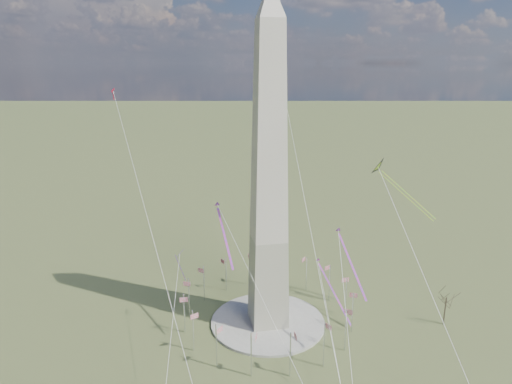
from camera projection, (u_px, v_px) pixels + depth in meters
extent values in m
plane|color=#405128|center=(268.00, 323.00, 144.63)|extent=(2000.00, 2000.00, 0.00)
cylinder|color=#A9A59A|center=(268.00, 322.00, 144.53)|extent=(36.00, 36.00, 0.80)
cylinder|color=white|center=(346.00, 297.00, 147.82)|extent=(0.36, 0.36, 13.00)
cube|color=red|center=(345.00, 280.00, 147.61)|extent=(2.40, 0.08, 1.50)
cylinder|color=white|center=(329.00, 283.00, 156.83)|extent=(0.36, 0.36, 13.00)
cube|color=red|center=(328.00, 268.00, 156.43)|extent=(2.25, 0.99, 1.50)
cylinder|color=white|center=(306.00, 274.00, 163.71)|extent=(0.36, 0.36, 13.00)
cube|color=red|center=(304.00, 260.00, 162.96)|extent=(1.75, 1.75, 1.50)
cylinder|color=white|center=(280.00, 269.00, 167.42)|extent=(0.36, 0.36, 13.00)
cube|color=red|center=(276.00, 256.00, 166.22)|extent=(0.99, 2.25, 1.50)
cylinder|color=white|center=(252.00, 269.00, 167.39)|extent=(0.36, 0.36, 13.00)
cube|color=red|center=(249.00, 256.00, 165.70)|extent=(0.08, 2.40, 1.50)
cylinder|color=white|center=(226.00, 274.00, 163.63)|extent=(0.36, 0.36, 13.00)
cube|color=red|center=(223.00, 261.00, 161.49)|extent=(0.99, 2.25, 1.50)
cylinder|color=white|center=(204.00, 283.00, 156.70)|extent=(0.36, 0.36, 13.00)
cube|color=red|center=(201.00, 271.00, 154.22)|extent=(1.75, 1.75, 1.50)
cylinder|color=white|center=(189.00, 297.00, 147.67)|extent=(0.36, 0.36, 13.00)
cube|color=red|center=(187.00, 284.00, 145.01)|extent=(2.25, 0.99, 1.50)
cylinder|color=white|center=(184.00, 313.00, 137.91)|extent=(0.36, 0.36, 13.00)
cube|color=red|center=(184.00, 300.00, 135.24)|extent=(2.40, 0.08, 1.50)
cylinder|color=white|center=(193.00, 331.00, 128.90)|extent=(0.36, 0.36, 13.00)
cube|color=red|center=(194.00, 316.00, 126.42)|extent=(2.25, 0.99, 1.50)
cylinder|color=white|center=(216.00, 346.00, 122.02)|extent=(0.36, 0.36, 13.00)
cube|color=red|center=(220.00, 330.00, 119.89)|extent=(1.75, 1.75, 1.50)
cylinder|color=white|center=(251.00, 355.00, 118.31)|extent=(0.36, 0.36, 13.00)
cube|color=red|center=(256.00, 337.00, 116.63)|extent=(0.99, 2.25, 1.50)
cylinder|color=white|center=(290.00, 355.00, 118.34)|extent=(0.36, 0.36, 13.00)
cube|color=red|center=(296.00, 336.00, 117.15)|extent=(0.08, 2.40, 1.50)
cylinder|color=white|center=(324.00, 346.00, 122.10)|extent=(0.36, 0.36, 13.00)
cube|color=red|center=(329.00, 327.00, 121.36)|extent=(0.99, 2.25, 1.50)
cylinder|color=white|center=(346.00, 331.00, 129.03)|extent=(0.36, 0.36, 13.00)
cube|color=red|center=(348.00, 312.00, 128.63)|extent=(1.75, 1.75, 1.50)
cylinder|color=white|center=(352.00, 313.00, 138.06)|extent=(0.36, 0.36, 13.00)
cube|color=red|center=(353.00, 295.00, 137.84)|extent=(2.25, 0.99, 1.50)
cylinder|color=#433528|center=(445.00, 311.00, 142.77)|extent=(0.41, 0.41, 9.42)
cube|color=#E2A70B|center=(408.00, 194.00, 142.83)|extent=(12.65, 13.75, 12.79)
cube|color=#E2A70B|center=(406.00, 196.00, 141.01)|extent=(12.65, 13.75, 12.79)
cube|color=#36176A|center=(180.00, 254.00, 136.58)|extent=(2.73, 3.72, 2.81)
cube|color=#EF254C|center=(181.00, 268.00, 137.84)|extent=(3.06, 2.29, 9.73)
cube|color=#EF254C|center=(352.00, 265.00, 127.35)|extent=(1.45, 19.12, 11.98)
cube|color=#EF254C|center=(225.00, 237.00, 129.90)|extent=(2.27, 18.86, 11.83)
cube|color=#EF254C|center=(334.00, 293.00, 148.24)|extent=(4.97, 19.99, 12.74)
cube|color=red|center=(113.00, 90.00, 154.00)|extent=(1.28, 1.57, 1.51)
cube|color=red|center=(113.00, 95.00, 154.45)|extent=(0.46, 1.32, 3.46)
cube|color=silver|center=(278.00, 64.00, 171.05)|extent=(1.19, 1.69, 1.55)
cube|color=silver|center=(278.00, 69.00, 171.51)|extent=(0.55, 1.35, 3.54)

